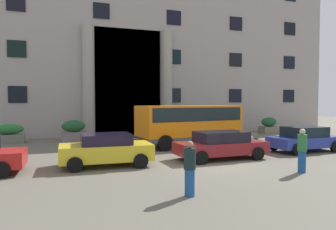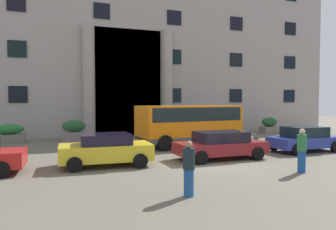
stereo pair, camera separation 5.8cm
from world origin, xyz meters
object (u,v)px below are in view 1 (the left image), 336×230
Objects in this scene: bus_stop_sign at (239,119)px; motorcycle_far_end at (125,148)px; parked_sedan_far at (221,145)px; pedestrian_man_red_shirt at (302,150)px; hedge_planter_entrance_right at (269,126)px; hedge_planter_east at (74,131)px; parked_coupe_end at (304,139)px; pedestrian_man_crossing at (190,169)px; orange_minibus at (190,122)px; hedge_planter_far_west at (9,134)px; motorcycle_near_kerb at (245,141)px; parked_sedan_second at (106,149)px; hedge_planter_entrance_left at (222,127)px; hedge_planter_west at (150,129)px.

motorcycle_far_end is (-9.46, -4.43, -1.06)m from bus_stop_sign.
parked_sedan_far is 2.56× the size of pedestrian_man_red_shirt.
hedge_planter_entrance_right is at bearing -16.25° from pedestrian_man_red_shirt.
hedge_planter_entrance_right is 16.29m from hedge_planter_east.
bus_stop_sign is 6.19m from parked_coupe_end.
pedestrian_man_red_shirt is 5.63m from pedestrian_man_crossing.
orange_minibus is 3.99× the size of hedge_planter_east.
orange_minibus is 8.45m from hedge_planter_east.
parked_sedan_far is 2.33× the size of motorcycle_far_end.
bus_stop_sign is at bearing -12.14° from hedge_planter_far_west.
parked_sedan_far is 6.42m from pedestrian_man_crossing.
parked_sedan_far is at bearing 39.23° from pedestrian_man_red_shirt.
motorcycle_near_kerb is 1.23× the size of pedestrian_man_crossing.
parked_sedan_second is 1.96× the size of motorcycle_near_kerb.
orange_minibus is 1.68× the size of parked_sedan_second.
pedestrian_man_crossing is (-6.90, -7.42, 0.37)m from motorcycle_near_kerb.
motorcycle_near_kerb is 7.22m from motorcycle_far_end.
orange_minibus is 12.02m from hedge_planter_far_west.
pedestrian_man_red_shirt reaches higher than parked_coupe_end.
motorcycle_far_end is at bearing 168.47° from parked_coupe_end.
parked_sedan_second is at bearing 9.64° from pedestrian_man_crossing.
hedge_planter_east is at bearing 178.53° from hedge_planter_entrance_right.
pedestrian_man_crossing is (-9.65, -14.95, 0.21)m from hedge_planter_entrance_left.
parked_coupe_end reaches higher than hedge_planter_far_west.
parked_coupe_end is (6.08, -9.45, 0.09)m from hedge_planter_west.
hedge_planter_far_west is 1.26× the size of hedge_planter_entrance_right.
hedge_planter_far_west is 16.06m from hedge_planter_entrance_left.
bus_stop_sign reaches higher than pedestrian_man_crossing.
hedge_planter_east is (-11.42, 3.26, -0.81)m from bus_stop_sign.
parked_sedan_second is (-15.59, -9.15, 0.06)m from hedge_planter_entrance_right.
orange_minibus is 1.67× the size of parked_coupe_end.
orange_minibus is at bearing 83.93° from parked_sedan_far.
motorcycle_near_kerb is at bearing -49.71° from pedestrian_man_crossing.
orange_minibus is 3.87× the size of pedestrian_man_red_shirt.
orange_minibus reaches higher than pedestrian_man_crossing.
hedge_planter_west is 11.24m from parked_coupe_end.
motorcycle_near_kerb is (-2.25, -4.24, -1.05)m from bus_stop_sign.
motorcycle_near_kerb is 1.07× the size of motorcycle_far_end.
hedge_planter_entrance_right is 16.07m from motorcycle_far_end.
hedge_planter_far_west is 16.32m from pedestrian_man_crossing.
bus_stop_sign is 1.44× the size of hedge_planter_east.
parked_coupe_end is (11.05, 0.17, -0.02)m from parked_sedan_second.
parked_sedan_far is at bearing -150.74° from motorcycle_near_kerb.
hedge_planter_entrance_right is at bearing 35.85° from motorcycle_near_kerb.
hedge_planter_east is 0.83× the size of motorcycle_near_kerb.
parked_sedan_second is (-5.94, -4.38, -0.80)m from orange_minibus.
hedge_planter_entrance_left is at bearing 87.27° from parked_coupe_end.
motorcycle_far_end is at bearing -158.51° from orange_minibus.
parked_sedan_second is 5.58m from pedestrian_man_crossing.
motorcycle_far_end is (6.09, -7.78, -0.17)m from hedge_planter_far_west.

